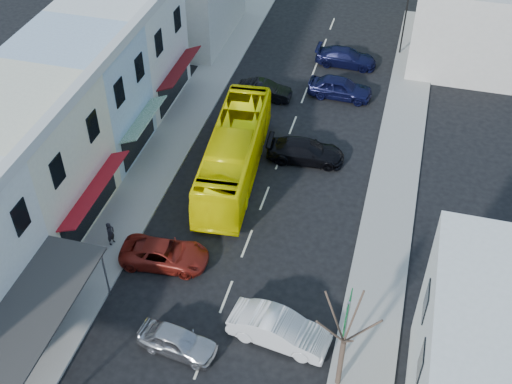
{
  "coord_description": "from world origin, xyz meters",
  "views": [
    {
      "loc": [
        7.1,
        -20.42,
        26.18
      ],
      "look_at": [
        0.0,
        6.0,
        2.2
      ],
      "focal_mm": 45.0,
      "sensor_mm": 36.0,
      "label": 1
    }
  ],
  "objects_px": {
    "car_silver": "(177,341)",
    "car_white": "(279,331)",
    "traffic_signal": "(404,23)",
    "bus": "(234,154)",
    "car_red": "(165,254)",
    "pedestrian_left": "(110,232)",
    "direction_sign": "(345,331)",
    "street_tree": "(344,342)"
  },
  "relations": [
    {
      "from": "car_white",
      "to": "car_red",
      "type": "relative_size",
      "value": 0.96
    },
    {
      "from": "car_white",
      "to": "traffic_signal",
      "type": "bearing_deg",
      "value": 2.01
    },
    {
      "from": "pedestrian_left",
      "to": "traffic_signal",
      "type": "distance_m",
      "value": 29.54
    },
    {
      "from": "bus",
      "to": "traffic_signal",
      "type": "relative_size",
      "value": 2.11
    },
    {
      "from": "car_red",
      "to": "direction_sign",
      "type": "relative_size",
      "value": 1.11
    },
    {
      "from": "car_red",
      "to": "traffic_signal",
      "type": "height_order",
      "value": "traffic_signal"
    },
    {
      "from": "car_silver",
      "to": "pedestrian_left",
      "type": "xyz_separation_m",
      "value": [
        -6.03,
        5.65,
        0.3
      ]
    },
    {
      "from": "bus",
      "to": "car_white",
      "type": "distance_m",
      "value": 13.09
    },
    {
      "from": "street_tree",
      "to": "traffic_signal",
      "type": "xyz_separation_m",
      "value": [
        -0.21,
        31.72,
        -0.53
      ]
    },
    {
      "from": "car_red",
      "to": "pedestrian_left",
      "type": "xyz_separation_m",
      "value": [
        -3.39,
        0.49,
        0.3
      ]
    },
    {
      "from": "pedestrian_left",
      "to": "direction_sign",
      "type": "bearing_deg",
      "value": -94.47
    },
    {
      "from": "car_silver",
      "to": "street_tree",
      "type": "xyz_separation_m",
      "value": [
        7.75,
        0.11,
        2.58
      ]
    },
    {
      "from": "street_tree",
      "to": "pedestrian_left",
      "type": "bearing_deg",
      "value": 158.1
    },
    {
      "from": "car_red",
      "to": "street_tree",
      "type": "distance_m",
      "value": 11.84
    },
    {
      "from": "car_red",
      "to": "traffic_signal",
      "type": "distance_m",
      "value": 28.61
    },
    {
      "from": "car_white",
      "to": "pedestrian_left",
      "type": "relative_size",
      "value": 2.59
    },
    {
      "from": "traffic_signal",
      "to": "bus",
      "type": "bearing_deg",
      "value": 47.28
    },
    {
      "from": "car_silver",
      "to": "pedestrian_left",
      "type": "relative_size",
      "value": 2.59
    },
    {
      "from": "street_tree",
      "to": "car_white",
      "type": "bearing_deg",
      "value": 151.93
    },
    {
      "from": "bus",
      "to": "car_red",
      "type": "xyz_separation_m",
      "value": [
        -1.48,
        -8.4,
        -0.85
      ]
    },
    {
      "from": "bus",
      "to": "traffic_signal",
      "type": "height_order",
      "value": "traffic_signal"
    },
    {
      "from": "street_tree",
      "to": "car_red",
      "type": "bearing_deg",
      "value": 154.06
    },
    {
      "from": "pedestrian_left",
      "to": "traffic_signal",
      "type": "relative_size",
      "value": 0.31
    },
    {
      "from": "car_silver",
      "to": "traffic_signal",
      "type": "bearing_deg",
      "value": -6.21
    },
    {
      "from": "traffic_signal",
      "to": "car_white",
      "type": "bearing_deg",
      "value": 67.08
    },
    {
      "from": "car_silver",
      "to": "direction_sign",
      "type": "xyz_separation_m",
      "value": [
        7.68,
        1.56,
        1.38
      ]
    },
    {
      "from": "car_red",
      "to": "street_tree",
      "type": "height_order",
      "value": "street_tree"
    },
    {
      "from": "car_white",
      "to": "direction_sign",
      "type": "distance_m",
      "value": 3.43
    },
    {
      "from": "car_silver",
      "to": "car_white",
      "type": "xyz_separation_m",
      "value": [
        4.55,
        1.82,
        0.0
      ]
    },
    {
      "from": "bus",
      "to": "car_silver",
      "type": "relative_size",
      "value": 2.64
    },
    {
      "from": "car_red",
      "to": "traffic_signal",
      "type": "bearing_deg",
      "value": -25.89
    },
    {
      "from": "pedestrian_left",
      "to": "car_red",
      "type": "bearing_deg",
      "value": -86.0
    },
    {
      "from": "direction_sign",
      "to": "traffic_signal",
      "type": "xyz_separation_m",
      "value": [
        -0.14,
        30.27,
        0.67
      ]
    },
    {
      "from": "car_silver",
      "to": "bus",
      "type": "bearing_deg",
      "value": 12.02
    },
    {
      "from": "bus",
      "to": "car_silver",
      "type": "xyz_separation_m",
      "value": [
        1.17,
        -13.56,
        -0.85
      ]
    },
    {
      "from": "car_silver",
      "to": "car_white",
      "type": "height_order",
      "value": "same"
    },
    {
      "from": "car_silver",
      "to": "direction_sign",
      "type": "distance_m",
      "value": 7.95
    },
    {
      "from": "direction_sign",
      "to": "bus",
      "type": "bearing_deg",
      "value": 127.49
    },
    {
      "from": "traffic_signal",
      "to": "car_red",
      "type": "bearing_deg",
      "value": 51.86
    },
    {
      "from": "pedestrian_left",
      "to": "direction_sign",
      "type": "xyz_separation_m",
      "value": [
        13.71,
        -4.1,
        1.08
      ]
    },
    {
      "from": "bus",
      "to": "car_white",
      "type": "xyz_separation_m",
      "value": [
        5.72,
        -11.75,
        -0.85
      ]
    },
    {
      "from": "direction_sign",
      "to": "street_tree",
      "type": "relative_size",
      "value": 0.63
    }
  ]
}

